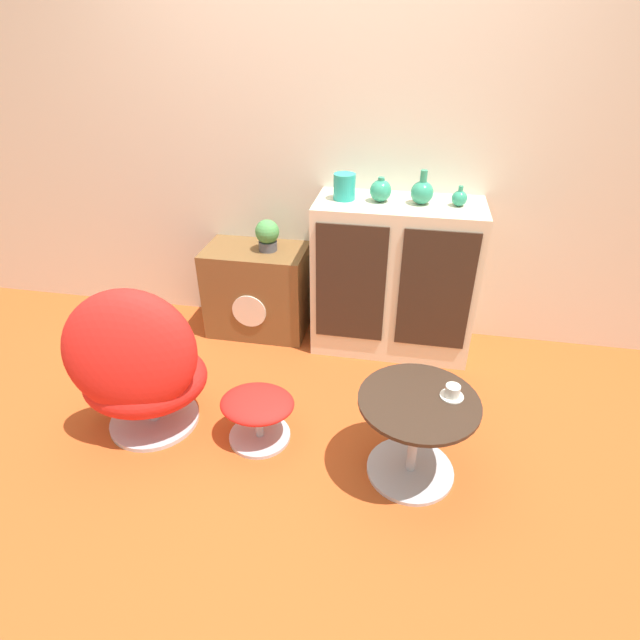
% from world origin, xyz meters
% --- Properties ---
extents(ground_plane, '(12.00, 12.00, 0.00)m').
position_xyz_m(ground_plane, '(0.00, 0.00, 0.00)').
color(ground_plane, '#B74C1E').
extents(wall_back, '(6.40, 0.06, 2.60)m').
position_xyz_m(wall_back, '(0.00, 1.35, 1.30)').
color(wall_back, beige).
rests_on(wall_back, ground_plane).
extents(sideboard, '(0.96, 0.45, 0.95)m').
position_xyz_m(sideboard, '(0.43, 1.10, 0.48)').
color(sideboard, beige).
rests_on(sideboard, ground_plane).
extents(tv_console, '(0.65, 0.40, 0.59)m').
position_xyz_m(tv_console, '(-0.46, 1.12, 0.29)').
color(tv_console, brown).
rests_on(tv_console, ground_plane).
extents(egg_chair, '(0.73, 0.69, 0.85)m').
position_xyz_m(egg_chair, '(-0.73, 0.07, 0.40)').
color(egg_chair, '#B7B7BC').
rests_on(egg_chair, ground_plane).
extents(ottoman, '(0.37, 0.31, 0.27)m').
position_xyz_m(ottoman, '(-0.16, 0.11, 0.19)').
color(ottoman, '#B7B7BC').
rests_on(ottoman, ground_plane).
extents(coffee_table, '(0.53, 0.53, 0.44)m').
position_xyz_m(coffee_table, '(0.60, 0.02, 0.26)').
color(coffee_table, '#B7B7BC').
rests_on(coffee_table, ground_plane).
extents(vase_leftmost, '(0.13, 0.13, 0.15)m').
position_xyz_m(vase_leftmost, '(0.11, 1.10, 1.02)').
color(vase_leftmost, teal).
rests_on(vase_leftmost, sideboard).
extents(vase_inner_left, '(0.12, 0.12, 0.14)m').
position_xyz_m(vase_inner_left, '(0.31, 1.10, 1.01)').
color(vase_inner_left, '#2D8E6B').
rests_on(vase_inner_left, sideboard).
extents(vase_inner_right, '(0.13, 0.13, 0.19)m').
position_xyz_m(vase_inner_right, '(0.54, 1.10, 1.02)').
color(vase_inner_right, '#2D8E6B').
rests_on(vase_inner_right, sideboard).
extents(vase_rightmost, '(0.09, 0.09, 0.11)m').
position_xyz_m(vase_rightmost, '(0.75, 1.10, 1.00)').
color(vase_rightmost, '#2D8E6B').
rests_on(vase_rightmost, sideboard).
extents(potted_plant, '(0.15, 0.15, 0.20)m').
position_xyz_m(potted_plant, '(-0.37, 1.12, 0.69)').
color(potted_plant, '#4C4C51').
rests_on(potted_plant, tv_console).
extents(teacup, '(0.10, 0.10, 0.06)m').
position_xyz_m(teacup, '(0.74, 0.07, 0.46)').
color(teacup, silver).
rests_on(teacup, coffee_table).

